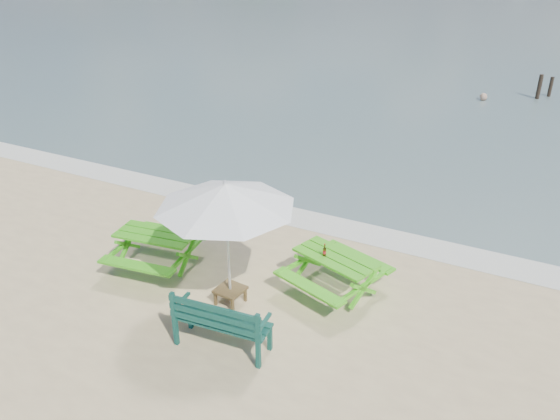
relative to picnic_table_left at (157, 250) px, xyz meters
The scene contains 9 objects.
foam_strip 3.57m from the picnic_table_left, 61.62° to the left, with size 22.00×0.90×0.01m, color silver.
picnic_table_left is the anchor object (origin of this frame).
picnic_table_right 3.53m from the picnic_table_left, 13.13° to the left, with size 1.97×2.08×0.72m.
park_bench 2.84m from the picnic_table_left, 30.77° to the right, with size 1.59×0.66×0.95m.
side_table 1.99m from the picnic_table_left, 11.87° to the right, with size 0.52×0.52×0.31m.
patio_umbrella 2.65m from the picnic_table_left, 11.87° to the right, with size 2.59×2.59×2.33m.
beer_bottle 3.35m from the picnic_table_left, 12.96° to the left, with size 0.06×0.06×0.24m.
swimmer 16.34m from the picnic_table_left, 76.48° to the left, with size 0.68×0.52×1.65m.
mooring_pilings 18.31m from the picnic_table_left, 71.15° to the left, with size 0.55×0.75×1.18m.
Camera 1 is at (4.66, -5.66, 5.86)m, focal length 35.00 mm.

